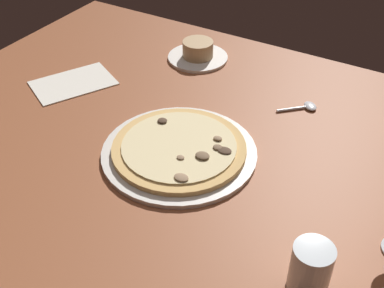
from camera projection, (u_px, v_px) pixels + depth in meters
The scene contains 6 objects.
dining_table at pixel (205, 163), 107.74cm from camera, with size 150.00×110.00×4.00cm, color brown.
pizza_main at pixel (179, 150), 106.23cm from camera, with size 33.24×33.24×3.28cm.
ramekin_on_saucer at pixel (198, 52), 139.35cm from camera, with size 16.82×16.82×5.34cm.
water_glass at pixel (310, 271), 77.72cm from camera, with size 6.56×6.56×9.19cm.
paper_menu at pixel (73, 83), 129.87cm from camera, with size 13.34×20.33×0.30cm, color silver.
spoon at pixel (306, 107), 120.56cm from camera, with size 8.85×8.57×1.00cm.
Camera 1 is at (39.49, -72.37, 71.54)cm, focal length 46.72 mm.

